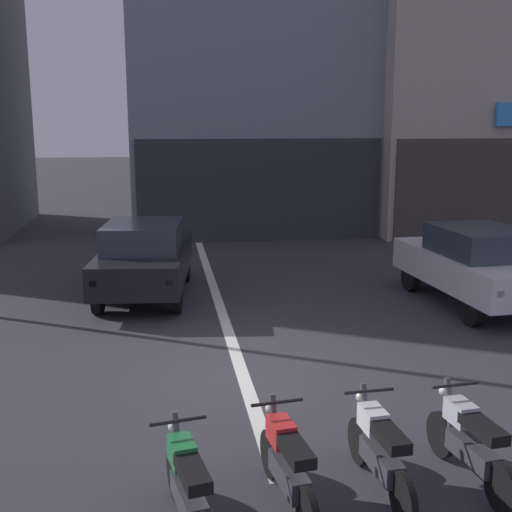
{
  "coord_description": "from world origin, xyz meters",
  "views": [
    {
      "loc": [
        -1.15,
        -9.07,
        3.76
      ],
      "look_at": [
        0.5,
        2.0,
        1.4
      ],
      "focal_mm": 45.32,
      "sensor_mm": 36.0,
      "label": 1
    }
  ],
  "objects_px": {
    "car_black_crossing_near": "(145,257)",
    "motorcycle_green_row_leftmost": "(187,486)",
    "motorcycle_white_row_centre": "(379,449)",
    "motorcycle_red_row_left_mid": "(287,463)",
    "motorcycle_silver_row_right_mid": "(469,442)",
    "car_white_parked_kerbside": "(476,263)"
  },
  "relations": [
    {
      "from": "motorcycle_red_row_left_mid",
      "to": "car_white_parked_kerbside",
      "type": "bearing_deg",
      "value": 51.01
    },
    {
      "from": "motorcycle_white_row_centre",
      "to": "motorcycle_red_row_left_mid",
      "type": "bearing_deg",
      "value": -172.49
    },
    {
      "from": "car_black_crossing_near",
      "to": "motorcycle_green_row_leftmost",
      "type": "height_order",
      "value": "car_black_crossing_near"
    },
    {
      "from": "car_black_crossing_near",
      "to": "motorcycle_white_row_centre",
      "type": "relative_size",
      "value": 2.55
    },
    {
      "from": "motorcycle_red_row_left_mid",
      "to": "motorcycle_white_row_centre",
      "type": "distance_m",
      "value": 1.0
    },
    {
      "from": "car_black_crossing_near",
      "to": "motorcycle_white_row_centre",
      "type": "distance_m",
      "value": 8.36
    },
    {
      "from": "motorcycle_green_row_leftmost",
      "to": "motorcycle_white_row_centre",
      "type": "bearing_deg",
      "value": 11.2
    },
    {
      "from": "motorcycle_red_row_left_mid",
      "to": "motorcycle_silver_row_right_mid",
      "type": "relative_size",
      "value": 1.0
    },
    {
      "from": "car_black_crossing_near",
      "to": "motorcycle_green_row_leftmost",
      "type": "bearing_deg",
      "value": -86.35
    },
    {
      "from": "motorcycle_white_row_centre",
      "to": "motorcycle_silver_row_right_mid",
      "type": "relative_size",
      "value": 1.0
    },
    {
      "from": "motorcycle_green_row_leftmost",
      "to": "motorcycle_white_row_centre",
      "type": "height_order",
      "value": "same"
    },
    {
      "from": "motorcycle_silver_row_right_mid",
      "to": "motorcycle_red_row_left_mid",
      "type": "bearing_deg",
      "value": -175.78
    },
    {
      "from": "motorcycle_green_row_leftmost",
      "to": "car_white_parked_kerbside",
      "type": "bearing_deg",
      "value": 47.22
    },
    {
      "from": "car_white_parked_kerbside",
      "to": "motorcycle_red_row_left_mid",
      "type": "xyz_separation_m",
      "value": [
        -5.21,
        -6.44,
        -0.43
      ]
    },
    {
      "from": "car_white_parked_kerbside",
      "to": "car_black_crossing_near",
      "type": "bearing_deg",
      "value": 166.15
    },
    {
      "from": "motorcycle_red_row_left_mid",
      "to": "motorcycle_silver_row_right_mid",
      "type": "height_order",
      "value": "same"
    },
    {
      "from": "car_white_parked_kerbside",
      "to": "motorcycle_silver_row_right_mid",
      "type": "xyz_separation_m",
      "value": [
        -3.24,
        -6.29,
        -0.43
      ]
    },
    {
      "from": "motorcycle_silver_row_right_mid",
      "to": "car_black_crossing_near",
      "type": "bearing_deg",
      "value": 113.73
    },
    {
      "from": "car_white_parked_kerbside",
      "to": "motorcycle_red_row_left_mid",
      "type": "distance_m",
      "value": 8.29
    },
    {
      "from": "motorcycle_red_row_left_mid",
      "to": "motorcycle_white_row_centre",
      "type": "bearing_deg",
      "value": 7.51
    },
    {
      "from": "car_white_parked_kerbside",
      "to": "motorcycle_green_row_leftmost",
      "type": "relative_size",
      "value": 2.54
    },
    {
      "from": "motorcycle_green_row_leftmost",
      "to": "motorcycle_white_row_centre",
      "type": "distance_m",
      "value": 2.01
    }
  ]
}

